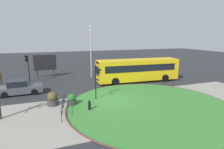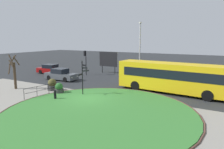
{
  "view_description": "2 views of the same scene",
  "coord_description": "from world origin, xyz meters",
  "px_view_note": "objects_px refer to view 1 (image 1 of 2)",
  "views": [
    {
      "loc": [
        -5.97,
        -15.7,
        6.09
      ],
      "look_at": [
        1.01,
        2.82,
        1.97
      ],
      "focal_mm": 29.81,
      "sensor_mm": 36.0,
      "label": 1
    },
    {
      "loc": [
        10.74,
        -14.62,
        5.47
      ],
      "look_at": [
        1.2,
        2.26,
        2.06
      ],
      "focal_mm": 33.1,
      "sensor_mm": 36.0,
      "label": 2
    }
  ],
  "objects_px": {
    "bus_yellow": "(138,70)",
    "planter_kerbside": "(53,99)",
    "traffic_light_near": "(27,63)",
    "planter_near_signpost": "(72,100)",
    "signpost_directional": "(96,80)",
    "car_near_lane": "(20,88)",
    "bollard_foreground": "(89,105)",
    "billboard_left": "(45,63)",
    "lamppost_tall": "(91,50)"
  },
  "relations": [
    {
      "from": "bollard_foreground",
      "to": "planter_near_signpost",
      "type": "xyz_separation_m",
      "value": [
        -1.18,
        1.76,
        0.03
      ]
    },
    {
      "from": "traffic_light_near",
      "to": "planter_kerbside",
      "type": "relative_size",
      "value": 2.93
    },
    {
      "from": "planter_kerbside",
      "to": "bollard_foreground",
      "type": "bearing_deg",
      "value": -40.83
    },
    {
      "from": "bus_yellow",
      "to": "billboard_left",
      "type": "xyz_separation_m",
      "value": [
        -11.62,
        7.1,
        0.55
      ]
    },
    {
      "from": "car_near_lane",
      "to": "lamppost_tall",
      "type": "bearing_deg",
      "value": 27.42
    },
    {
      "from": "traffic_light_near",
      "to": "lamppost_tall",
      "type": "height_order",
      "value": "lamppost_tall"
    },
    {
      "from": "lamppost_tall",
      "to": "planter_kerbside",
      "type": "xyz_separation_m",
      "value": [
        -6.03,
        -9.61,
        -3.5
      ]
    },
    {
      "from": "bus_yellow",
      "to": "planter_kerbside",
      "type": "height_order",
      "value": "bus_yellow"
    },
    {
      "from": "signpost_directional",
      "to": "lamppost_tall",
      "type": "relative_size",
      "value": 0.45
    },
    {
      "from": "bollard_foreground",
      "to": "bus_yellow",
      "type": "relative_size",
      "value": 0.08
    },
    {
      "from": "bus_yellow",
      "to": "billboard_left",
      "type": "relative_size",
      "value": 3.32
    },
    {
      "from": "bus_yellow",
      "to": "planter_kerbside",
      "type": "relative_size",
      "value": 9.0
    },
    {
      "from": "bollard_foreground",
      "to": "billboard_left",
      "type": "relative_size",
      "value": 0.26
    },
    {
      "from": "lamppost_tall",
      "to": "billboard_left",
      "type": "height_order",
      "value": "lamppost_tall"
    },
    {
      "from": "bus_yellow",
      "to": "lamppost_tall",
      "type": "height_order",
      "value": "lamppost_tall"
    },
    {
      "from": "bus_yellow",
      "to": "bollard_foreground",
      "type": "bearing_deg",
      "value": 45.48
    },
    {
      "from": "bus_yellow",
      "to": "planter_near_signpost",
      "type": "distance_m",
      "value": 11.42
    },
    {
      "from": "signpost_directional",
      "to": "traffic_light_near",
      "type": "xyz_separation_m",
      "value": [
        -6.55,
        9.18,
        0.74
      ]
    },
    {
      "from": "signpost_directional",
      "to": "car_near_lane",
      "type": "height_order",
      "value": "signpost_directional"
    },
    {
      "from": "billboard_left",
      "to": "planter_near_signpost",
      "type": "xyz_separation_m",
      "value": [
        1.86,
        -12.94,
        -1.69
      ]
    },
    {
      "from": "traffic_light_near",
      "to": "billboard_left",
      "type": "bearing_deg",
      "value": -116.79
    },
    {
      "from": "planter_near_signpost",
      "to": "car_near_lane",
      "type": "bearing_deg",
      "value": 131.75
    },
    {
      "from": "bus_yellow",
      "to": "traffic_light_near",
      "type": "xyz_separation_m",
      "value": [
        -13.82,
        4.04,
        1.06
      ]
    },
    {
      "from": "billboard_left",
      "to": "bus_yellow",
      "type": "bearing_deg",
      "value": -31.75
    },
    {
      "from": "billboard_left",
      "to": "planter_kerbside",
      "type": "xyz_separation_m",
      "value": [
        0.28,
        -12.3,
        -1.61
      ]
    },
    {
      "from": "planter_near_signpost",
      "to": "bollard_foreground",
      "type": "bearing_deg",
      "value": -56.0
    },
    {
      "from": "signpost_directional",
      "to": "bus_yellow",
      "type": "height_order",
      "value": "signpost_directional"
    },
    {
      "from": "car_near_lane",
      "to": "bollard_foreground",
      "type": "bearing_deg",
      "value": -51.45
    },
    {
      "from": "planter_near_signpost",
      "to": "traffic_light_near",
      "type": "bearing_deg",
      "value": 112.4
    },
    {
      "from": "traffic_light_near",
      "to": "lamppost_tall",
      "type": "xyz_separation_m",
      "value": [
        8.51,
        0.37,
        1.38
      ]
    },
    {
      "from": "traffic_light_near",
      "to": "signpost_directional",
      "type": "bearing_deg",
      "value": 134.5
    },
    {
      "from": "car_near_lane",
      "to": "bus_yellow",
      "type": "bearing_deg",
      "value": 0.99
    },
    {
      "from": "traffic_light_near",
      "to": "planter_near_signpost",
      "type": "relative_size",
      "value": 3.37
    },
    {
      "from": "car_near_lane",
      "to": "billboard_left",
      "type": "bearing_deg",
      "value": 68.57
    },
    {
      "from": "bus_yellow",
      "to": "traffic_light_near",
      "type": "bearing_deg",
      "value": -12.35
    },
    {
      "from": "signpost_directional",
      "to": "car_near_lane",
      "type": "distance_m",
      "value": 8.57
    },
    {
      "from": "billboard_left",
      "to": "planter_kerbside",
      "type": "distance_m",
      "value": 12.41
    },
    {
      "from": "signpost_directional",
      "to": "car_near_lane",
      "type": "bearing_deg",
      "value": 147.61
    },
    {
      "from": "lamppost_tall",
      "to": "planter_kerbside",
      "type": "bearing_deg",
      "value": -122.1
    },
    {
      "from": "bollard_foreground",
      "to": "planter_near_signpost",
      "type": "bearing_deg",
      "value": 124.0
    },
    {
      "from": "billboard_left",
      "to": "planter_near_signpost",
      "type": "relative_size",
      "value": 3.11
    },
    {
      "from": "traffic_light_near",
      "to": "planter_kerbside",
      "type": "xyz_separation_m",
      "value": [
        2.48,
        -9.24,
        -2.12
      ]
    },
    {
      "from": "bollard_foreground",
      "to": "billboard_left",
      "type": "height_order",
      "value": "billboard_left"
    },
    {
      "from": "bus_yellow",
      "to": "planter_near_signpost",
      "type": "relative_size",
      "value": 10.35
    },
    {
      "from": "car_near_lane",
      "to": "billboard_left",
      "type": "xyz_separation_m",
      "value": [
        2.81,
        7.7,
        1.49
      ]
    },
    {
      "from": "car_near_lane",
      "to": "billboard_left",
      "type": "relative_size",
      "value": 1.34
    },
    {
      "from": "traffic_light_near",
      "to": "planter_near_signpost",
      "type": "bearing_deg",
      "value": 121.37
    },
    {
      "from": "lamppost_tall",
      "to": "planter_near_signpost",
      "type": "relative_size",
      "value": 6.95
    },
    {
      "from": "bus_yellow",
      "to": "car_near_lane",
      "type": "distance_m",
      "value": 14.47
    },
    {
      "from": "car_near_lane",
      "to": "planter_kerbside",
      "type": "height_order",
      "value": "car_near_lane"
    }
  ]
}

